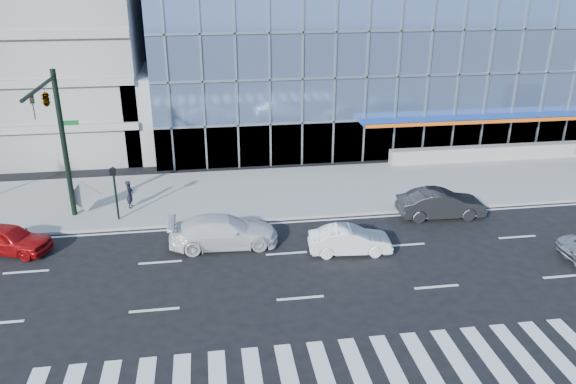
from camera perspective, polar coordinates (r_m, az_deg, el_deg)
name	(u,v)px	position (r m, az deg, el deg)	size (l,w,h in m)	color
ground	(286,253)	(27.34, -0.16, -6.26)	(160.00, 160.00, 0.00)	black
sidewalk	(268,191)	(34.52, -2.09, 0.05)	(120.00, 8.00, 0.15)	gray
theatre_building	(399,32)	(53.12, 11.18, 15.64)	(42.00, 26.00, 15.00)	#6F8AB9
ramp_block	(172,110)	(43.09, -11.74, 8.13)	(6.00, 8.00, 6.00)	gray
traffic_signal	(52,114)	(30.16, -22.87, 7.27)	(1.14, 5.74, 8.00)	black
ped_signal_post	(115,185)	(31.15, -17.21, 0.66)	(0.30, 0.33, 3.00)	black
white_suv	(224,231)	(27.93, -6.57, -4.00)	(2.17, 5.35, 1.55)	silver
white_sedan	(350,240)	(27.31, 6.31, -4.89)	(1.38, 3.97, 1.31)	white
dark_sedan	(441,204)	(32.03, 15.26, -1.17)	(1.65, 4.73, 1.56)	black
red_sedan	(8,239)	(30.34, -26.56, -4.29)	(1.66, 4.13, 1.41)	#9E0C0E
pedestrian	(130,194)	(33.00, -15.78, -0.21)	(0.58, 0.38, 1.60)	black
tilted_panel	(84,196)	(33.14, -19.99, -0.42)	(1.30, 0.06, 1.30)	gray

